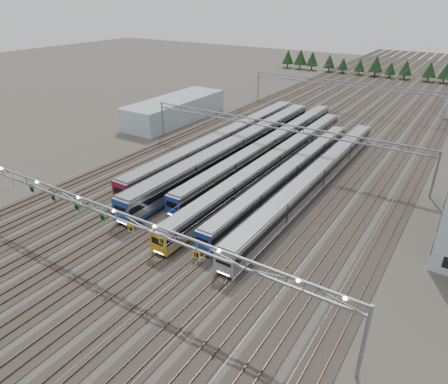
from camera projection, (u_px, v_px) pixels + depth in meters
The scene contains 13 objects.
ground at pixel (123, 267), 47.87m from camera, with size 400.00×400.00×0.00m, color #47423A.
track_bed at pixel (362, 95), 122.27m from camera, with size 54.00×260.00×5.42m.
train_a at pixel (225, 140), 82.36m from camera, with size 3.12×59.02×4.07m.
train_b at pixel (236, 148), 78.00m from camera, with size 3.19×61.58×4.17m.
train_c at pixel (269, 146), 79.85m from camera, with size 2.72×60.84×3.54m.
train_d at pixel (273, 163), 72.30m from camera, with size 2.65×62.74×3.44m.
train_e at pixel (290, 173), 68.20m from camera, with size 2.54×51.42×3.30m.
train_f at pixel (316, 178), 66.17m from camera, with size 2.77×56.43×3.60m.
gantry_near at pixel (115, 217), 44.64m from camera, with size 56.36×0.61×8.08m.
gantry_mid at pixel (275, 130), 75.04m from camera, with size 56.36×0.36×8.00m.
gantry_far at pixel (349, 88), 108.82m from camera, with size 56.36×0.36×8.00m.
west_shed at pixel (175, 109), 102.13m from camera, with size 10.00×30.00×5.58m, color #ABC3CC.
treeline at pixel (383, 66), 154.37m from camera, with size 87.50×5.60×7.02m.
Camera 1 is at (31.24, -25.95, 29.51)m, focal length 32.00 mm.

